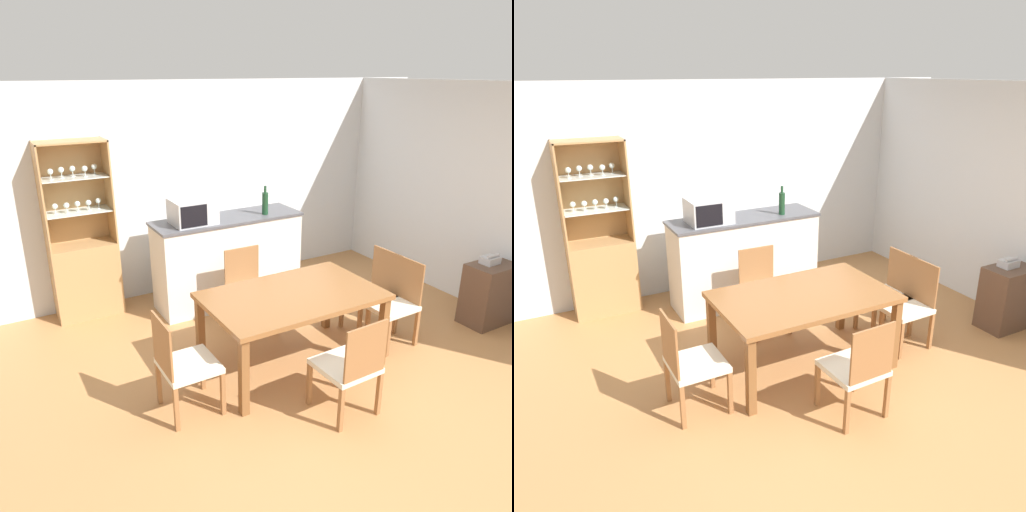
# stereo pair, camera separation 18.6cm
# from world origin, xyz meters

# --- Properties ---
(ground_plane) EXTENTS (18.00, 18.00, 0.00)m
(ground_plane) POSITION_xyz_m (0.00, 0.00, 0.00)
(ground_plane) COLOR #B27A47
(wall_back) EXTENTS (6.80, 0.06, 2.55)m
(wall_back) POSITION_xyz_m (0.00, 2.63, 1.27)
(wall_back) COLOR silver
(wall_back) RESTS_ON ground_plane
(wall_right) EXTENTS (0.06, 4.60, 2.55)m
(wall_right) POSITION_xyz_m (2.58, 0.30, 1.27)
(wall_right) COLOR silver
(wall_right) RESTS_ON ground_plane
(kitchen_counter) EXTENTS (1.76, 0.56, 1.05)m
(kitchen_counter) POSITION_xyz_m (0.06, 1.94, 0.53)
(kitchen_counter) COLOR silver
(kitchen_counter) RESTS_ON ground_plane
(display_cabinet) EXTENTS (0.72, 0.37, 1.97)m
(display_cabinet) POSITION_xyz_m (-1.49, 2.43, 0.59)
(display_cabinet) COLOR tan
(display_cabinet) RESTS_ON ground_plane
(dining_table) EXTENTS (1.60, 0.98, 0.74)m
(dining_table) POSITION_xyz_m (-0.07, 0.36, 0.66)
(dining_table) COLOR brown
(dining_table) RESTS_ON ground_plane
(dining_chair_side_left_near) EXTENTS (0.44, 0.44, 0.88)m
(dining_chair_side_left_near) POSITION_xyz_m (-1.21, 0.22, 0.44)
(dining_chair_side_left_near) COLOR beige
(dining_chair_side_left_near) RESTS_ON ground_plane
(dining_chair_head_far) EXTENTS (0.45, 0.45, 0.88)m
(dining_chair_head_far) POSITION_xyz_m (-0.07, 1.19, 0.44)
(dining_chair_head_far) COLOR beige
(dining_chair_head_far) RESTS_ON ground_plane
(dining_chair_side_right_near) EXTENTS (0.45, 0.45, 0.88)m
(dining_chair_side_right_near) POSITION_xyz_m (1.07, 0.22, 0.44)
(dining_chair_side_right_near) COLOR beige
(dining_chair_side_right_near) RESTS_ON ground_plane
(dining_chair_side_right_far) EXTENTS (0.45, 0.45, 0.88)m
(dining_chair_side_right_far) POSITION_xyz_m (1.07, 0.51, 0.44)
(dining_chair_side_right_far) COLOR beige
(dining_chair_side_right_far) RESTS_ON ground_plane
(dining_chair_head_near) EXTENTS (0.45, 0.45, 0.88)m
(dining_chair_head_near) POSITION_xyz_m (-0.07, -0.46, 0.44)
(dining_chair_head_near) COLOR beige
(dining_chair_head_near) RESTS_ON ground_plane
(microwave) EXTENTS (0.47, 0.40, 0.27)m
(microwave) POSITION_xyz_m (-0.38, 1.91, 1.19)
(microwave) COLOR #B7BABF
(microwave) RESTS_ON kitchen_counter
(wine_bottle) EXTENTS (0.07, 0.07, 0.34)m
(wine_bottle) POSITION_xyz_m (0.51, 1.83, 1.19)
(wine_bottle) COLOR #193D23
(wine_bottle) RESTS_ON kitchen_counter
(side_cabinet) EXTENTS (0.53, 0.35, 0.69)m
(side_cabinet) POSITION_xyz_m (2.28, 0.00, 0.35)
(side_cabinet) COLOR brown
(side_cabinet) RESTS_ON ground_plane
(telephone) EXTENTS (0.19, 0.14, 0.11)m
(telephone) POSITION_xyz_m (2.27, 0.04, 0.73)
(telephone) COLOR #B7B7BC
(telephone) RESTS_ON side_cabinet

